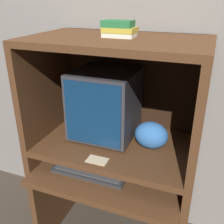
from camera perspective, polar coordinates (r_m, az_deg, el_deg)
wall_back at (r=1.77m, az=5.16°, el=13.00°), size 6.00×0.06×2.60m
desk_base at (r=1.82m, az=0.29°, el=-17.84°), size 0.97×0.67×0.66m
desk_monitor_shelf at (r=1.64m, az=0.94°, el=-7.48°), size 0.97×0.59×0.15m
hutch_upper at (r=1.49m, az=1.52°, el=8.00°), size 0.97×0.59×0.63m
crt_monitor at (r=1.60m, az=-1.52°, el=1.86°), size 0.37×0.38×0.43m
keyboard at (r=1.61m, az=-4.83°, el=-12.75°), size 0.45×0.15×0.03m
mouse at (r=1.53m, az=5.46°, el=-14.94°), size 0.06×0.04×0.03m
snack_bag at (r=1.55m, az=8.54°, el=-5.00°), size 0.20×0.15×0.16m
book_stack at (r=1.42m, az=1.55°, el=17.61°), size 0.17×0.13×0.08m
paper_card at (r=1.46m, az=-3.23°, el=-10.44°), size 0.12×0.07×0.00m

